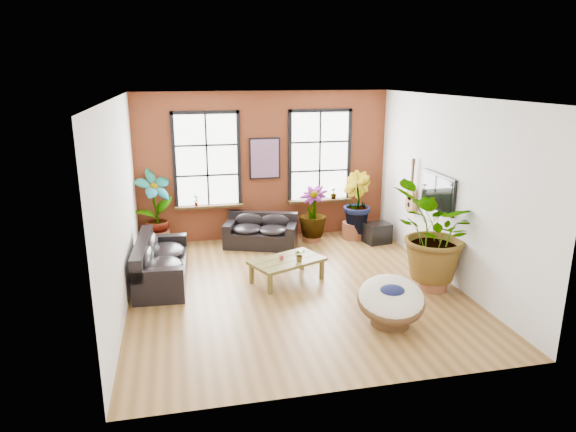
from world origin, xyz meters
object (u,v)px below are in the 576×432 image
Objects in this scene: coffee_table at (287,262)px; papasan_chair at (391,300)px; sofa_back at (261,232)px; sofa_left at (159,263)px.

coffee_table is 1.19× the size of papasan_chair.
sofa_back is at bearing 69.69° from coffee_table.
papasan_chair reaches higher than coffee_table.
papasan_chair is at bearing -121.97° from sofa_left.
sofa_back is 4.48m from papasan_chair.
coffee_table is at bearing -66.63° from sofa_back.
sofa_back is 2.84m from sofa_left.
sofa_back reaches higher than coffee_table.
sofa_back is 2.19m from coffee_table.
sofa_back is 1.14× the size of coffee_table.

